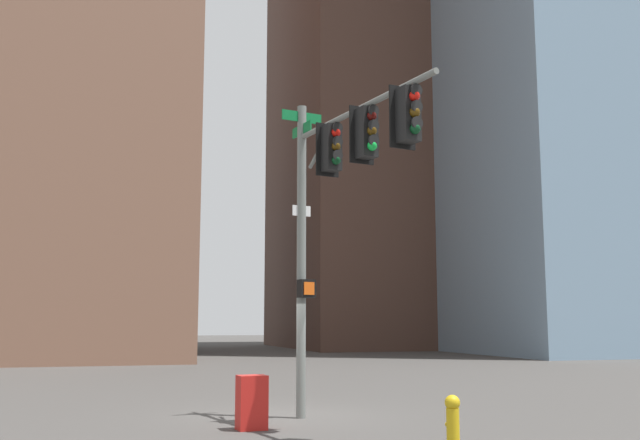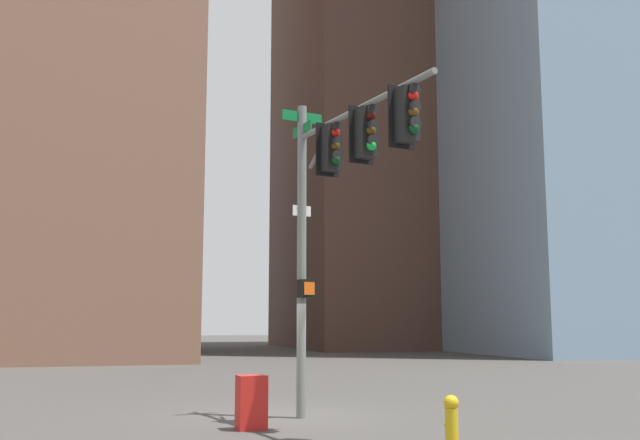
% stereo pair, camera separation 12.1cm
% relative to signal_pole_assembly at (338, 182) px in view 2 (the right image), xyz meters
% --- Properties ---
extents(ground_plane, '(200.00, 200.00, 0.00)m').
position_rel_signal_pole_assembly_xyz_m(ground_plane, '(2.15, 0.69, -4.99)').
color(ground_plane, '#423F3D').
extents(signal_pole_assembly, '(5.48, 1.59, 7.08)m').
position_rel_signal_pole_assembly_xyz_m(signal_pole_assembly, '(0.00, 0.00, 0.00)').
color(signal_pole_assembly, slate).
rests_on(signal_pole_assembly, ground_plane).
extents(fire_hydrant, '(0.34, 0.26, 0.87)m').
position_rel_signal_pole_assembly_xyz_m(fire_hydrant, '(-2.70, -1.13, -4.51)').
color(fire_hydrant, gold).
rests_on(fire_hydrant, ground_plane).
extents(newspaper_box, '(0.48, 0.59, 1.05)m').
position_rel_signal_pole_assembly_xyz_m(newspaper_box, '(0.28, 1.73, -4.46)').
color(newspaper_box, red).
rests_on(newspaper_box, ground_plane).
extents(building_brick_midblock, '(19.32, 19.07, 36.05)m').
position_rel_signal_pole_assembly_xyz_m(building_brick_midblock, '(39.66, 10.20, 13.04)').
color(building_brick_midblock, '#4C3328').
rests_on(building_brick_midblock, ground_plane).
extents(building_brick_farside, '(18.70, 17.53, 49.90)m').
position_rel_signal_pole_assembly_xyz_m(building_brick_farside, '(43.94, -18.60, 19.96)').
color(building_brick_farside, '#4C3328').
rests_on(building_brick_farside, ground_plane).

